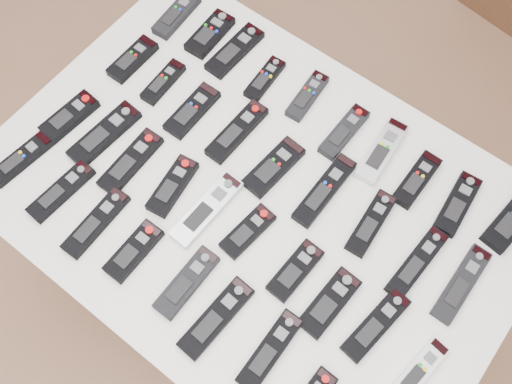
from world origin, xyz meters
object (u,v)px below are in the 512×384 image
Objects in this scene: remote_20 at (105,134)px; remote_22 at (173,186)px; remote_1 at (210,34)px; remote_11 at (163,82)px; remote_29 at (21,159)px; remote_32 at (134,251)px; remote_0 at (177,14)px; remote_18 at (461,284)px; remote_10 at (133,59)px; remote_23 at (207,209)px; remote_34 at (216,318)px; remote_8 at (457,204)px; remote_17 at (417,263)px; remote_3 at (265,79)px; remote_9 at (512,220)px; remote_7 at (417,180)px; remote_14 at (274,167)px; remote_25 at (295,270)px; remote_19 at (70,116)px; remote_15 at (324,190)px; remote_13 at (237,131)px; table at (256,205)px; remote_33 at (187,282)px; remote_27 at (376,325)px; remote_4 at (307,96)px; remote_31 at (96,222)px; remote_35 at (270,350)px; remote_12 at (192,111)px; remote_24 at (248,231)px; remote_16 at (371,223)px; remote_21 at (131,162)px; remote_2 at (235,51)px; remote_28 at (418,371)px; remote_5 at (344,132)px.

remote_20 is 1.28× the size of remote_22.
remote_11 is at bearing -91.99° from remote_1.
remote_29 is 1.11× the size of remote_32.
remote_18 is (0.99, -0.19, -0.00)m from remote_0.
remote_23 is (0.43, -0.21, -0.00)m from remote_10.
remote_8 is at bearing 65.97° from remote_34.
remote_3 is at bearing 164.69° from remote_17.
remote_3 is 0.80× the size of remote_9.
remote_29 is (-0.79, -0.54, -0.00)m from remote_7.
remote_17 is at bearing 5.21° from remote_14.
remote_17 reaches higher than remote_9.
remote_18 is (0.50, 0.02, -0.00)m from remote_14.
remote_17 is 0.27m from remote_25.
remote_15 is at bearing 23.93° from remote_19.
remote_10 is at bearing -179.42° from remote_13.
remote_8 reaches higher than remote_3.
remote_13 reaches higher than table.
remote_13 is (0.24, 0.00, 0.00)m from remote_11.
remote_1 is 0.69m from remote_33.
remote_33 reaches higher than remote_27.
remote_14 and remote_25 have the same top height.
remote_18 is at bearing 9.05° from remote_22.
remote_4 is 0.81× the size of remote_31.
remote_22 and remote_35 have the same top height.
remote_13 is (0.35, -0.00, 0.00)m from remote_10.
remote_17 is (0.39, 0.09, 0.07)m from table.
remote_24 is (0.31, -0.17, -0.00)m from remote_12.
remote_10 and remote_22 have the same top height.
remote_16 reaches higher than remote_18.
remote_7 is 0.69m from remote_21.
remote_9 is (0.12, 0.04, -0.00)m from remote_8.
remote_16 is (0.56, -0.19, 0.00)m from remote_2.
remote_33 is (-0.27, -0.53, 0.00)m from remote_7.
remote_19 is (-0.20, -0.41, 0.00)m from remote_2.
remote_25 is at bearing -37.92° from remote_14.
remote_14 is 0.96× the size of remote_33.
remote_4 is at bearing 124.45° from remote_25.
remote_7 and remote_19 have the same top height.
remote_4 is at bearing 151.70° from remote_28.
remote_21 is at bearing 162.95° from remote_35.
remote_1 is 0.78× the size of remote_18.
remote_11 is 0.69× the size of remote_15.
remote_34 is (0.61, -0.17, -0.00)m from remote_19.
remote_5 reaches higher than remote_8.
remote_2 is at bearing 137.80° from remote_24.
remote_2 is 0.71m from remote_34.
remote_19 is at bearing -166.76° from table.
remote_9 is 0.33m from remote_16.
remote_28 is (0.02, -0.22, 0.00)m from remote_18.
remote_14 is at bearing -52.02° from remote_3.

